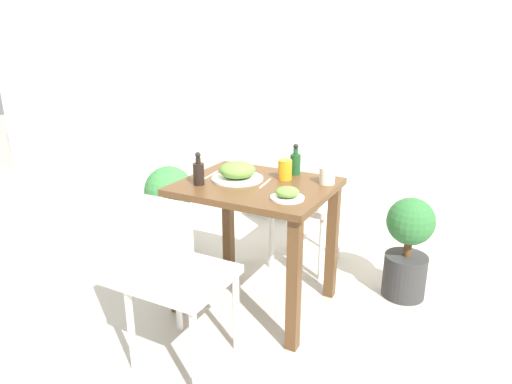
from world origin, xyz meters
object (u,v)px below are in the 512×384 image
object	(u,v)px
juice_glass	(285,170)
chair_far	(312,189)
drink_cup	(327,176)
potted_plant_right	(408,246)
food_plate	(237,172)
potted_plant_left	(170,207)
chair_near	(172,272)
condiment_bottle	(295,163)
sauce_bottle	(199,172)
side_plate	(287,194)

from	to	relation	value
juice_glass	chair_far	bearing A→B (deg)	94.56
drink_cup	potted_plant_right	xyz separation A→B (m)	(0.42, 0.32, -0.47)
juice_glass	food_plate	bearing A→B (deg)	-151.00
potted_plant_left	chair_far	bearing A→B (deg)	29.25
chair_near	juice_glass	distance (m)	0.90
drink_cup	condiment_bottle	bearing A→B (deg)	158.97
chair_far	drink_cup	world-z (taller)	chair_far
food_plate	sauce_bottle	bearing A→B (deg)	-127.79
drink_cup	chair_near	bearing A→B (deg)	-115.40
chair_near	potted_plant_right	xyz separation A→B (m)	(0.83, 1.19, -0.19)
chair_far	side_plate	world-z (taller)	chair_far
potted_plant_right	potted_plant_left	bearing A→B (deg)	-169.93
food_plate	side_plate	xyz separation A→B (m)	(0.39, -0.17, -0.02)
chair_far	drink_cup	bearing A→B (deg)	-61.68
condiment_bottle	potted_plant_left	xyz separation A→B (m)	(-0.92, -0.04, -0.42)
side_plate	potted_plant_right	world-z (taller)	side_plate
drink_cup	potted_plant_left	xyz separation A→B (m)	(-1.14, 0.04, -0.40)
drink_cup	juice_glass	bearing A→B (deg)	-172.13
food_plate	condiment_bottle	xyz separation A→B (m)	(0.25, 0.25, 0.02)
potted_plant_left	potted_plant_right	xyz separation A→B (m)	(1.56, 0.28, -0.07)
chair_far	side_plate	distance (m)	0.92
condiment_bottle	chair_near	bearing A→B (deg)	-100.98
chair_far	sauce_bottle	size ratio (longest dim) A/B	5.01
drink_cup	juice_glass	distance (m)	0.24
food_plate	condiment_bottle	size ratio (longest dim) A/B	1.61
food_plate	condiment_bottle	bearing A→B (deg)	45.37
potted_plant_left	drink_cup	bearing A→B (deg)	-2.25
potted_plant_right	drink_cup	bearing A→B (deg)	-142.49
sauce_bottle	potted_plant_left	size ratio (longest dim) A/B	0.26
chair_far	potted_plant_right	bearing A→B (deg)	-16.14
chair_near	condiment_bottle	xyz separation A→B (m)	(0.19, 0.96, 0.30)
drink_cup	condiment_bottle	size ratio (longest dim) A/B	0.51
food_plate	sauce_bottle	xyz separation A→B (m)	(-0.14, -0.18, 0.02)
potted_plant_right	condiment_bottle	bearing A→B (deg)	-160.02
condiment_bottle	potted_plant_left	bearing A→B (deg)	-177.35
food_plate	sauce_bottle	world-z (taller)	sauce_bottle
chair_near	potted_plant_left	xyz separation A→B (m)	(-0.73, 0.91, -0.12)
chair_near	potted_plant_right	distance (m)	1.47
chair_near	chair_far	distance (m)	1.40
drink_cup	condiment_bottle	distance (m)	0.24
chair_near	sauce_bottle	xyz separation A→B (m)	(-0.20, 0.53, 0.30)
side_plate	sauce_bottle	size ratio (longest dim) A/B	0.93
juice_glass	side_plate	bearing A→B (deg)	-63.55
condiment_bottle	potted_plant_right	bearing A→B (deg)	19.98
juice_glass	potted_plant_left	bearing A→B (deg)	175.07
food_plate	side_plate	size ratio (longest dim) A/B	1.72
chair_far	food_plate	distance (m)	0.77
food_plate	potted_plant_right	world-z (taller)	food_plate
chair_far	juice_glass	world-z (taller)	chair_far
chair_near	juice_glass	world-z (taller)	chair_near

